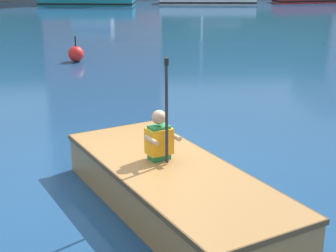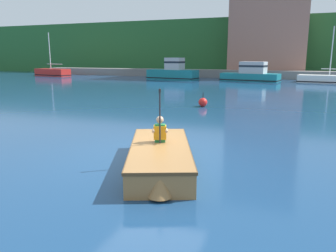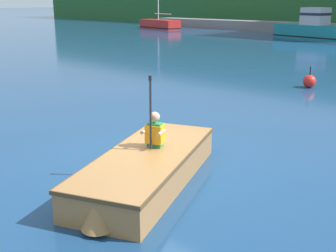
# 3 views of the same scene
# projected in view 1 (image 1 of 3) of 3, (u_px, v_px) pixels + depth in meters

# --- Properties ---
(ground_plane) EXTENTS (300.00, 300.00, 0.00)m
(ground_plane) POSITION_uv_depth(u_px,v_px,m) (125.00, 188.00, 6.57)
(ground_plane) COLOR navy
(rowboat_foreground) EXTENTS (2.52, 3.71, 0.51)m
(rowboat_foreground) POSITION_uv_depth(u_px,v_px,m) (176.00, 189.00, 5.88)
(rowboat_foreground) COLOR #A3703D
(rowboat_foreground) RESTS_ON ground
(person_paddler) EXTENTS (0.43, 0.42, 1.25)m
(person_paddler) POSITION_uv_depth(u_px,v_px,m) (160.00, 137.00, 6.04)
(person_paddler) COLOR #267F3F
(person_paddler) RESTS_ON rowboat_foreground
(channel_buoy) EXTENTS (0.44, 0.44, 0.72)m
(channel_buoy) POSITION_uv_depth(u_px,v_px,m) (76.00, 54.00, 14.52)
(channel_buoy) COLOR red
(channel_buoy) RESTS_ON ground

